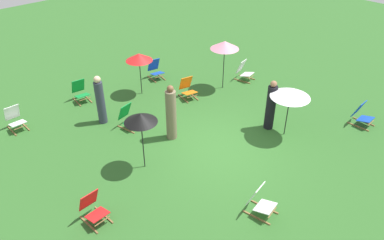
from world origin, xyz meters
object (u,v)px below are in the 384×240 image
at_px(umbrella_0, 139,57).
at_px(umbrella_2, 291,93).
at_px(deckchair_7, 15,119).
at_px(deckchair_9, 260,201).
at_px(deckchair_6, 362,115).
at_px(deckchair_4, 155,70).
at_px(person_0, 100,101).
at_px(person_2, 271,106).
at_px(deckchair_2, 244,71).
at_px(umbrella_1, 141,118).
at_px(umbrella_3, 225,45).
at_px(deckchair_3, 80,92).
at_px(person_1, 171,114).
at_px(deckchair_1, 188,89).
at_px(deckchair_8, 128,117).
at_px(deckchair_0, 93,208).

distance_m(umbrella_0, umbrella_2, 5.73).
distance_m(deckchair_7, deckchair_9, 8.44).
bearing_deg(deckchair_6, deckchair_9, -179.98).
distance_m(deckchair_4, person_0, 3.77).
relative_size(umbrella_2, person_2, 0.97).
height_order(deckchair_2, deckchair_7, same).
relative_size(umbrella_1, person_0, 1.04).
bearing_deg(deckchair_9, umbrella_3, 40.38).
height_order(deckchair_3, person_1, person_1).
height_order(deckchair_1, deckchair_4, same).
bearing_deg(deckchair_8, deckchair_3, 83.92).
height_order(deckchair_7, deckchair_8, same).
distance_m(deckchair_8, umbrella_1, 2.59).
bearing_deg(deckchair_0, deckchair_4, 37.18).
distance_m(deckchair_4, umbrella_0, 1.84).
distance_m(deckchair_0, umbrella_2, 6.64).
bearing_deg(deckchair_7, person_0, -35.72).
bearing_deg(person_0, deckchair_3, -0.63).
xyz_separation_m(deckchair_7, person_2, (6.17, -5.78, 0.46)).
bearing_deg(umbrella_3, person_1, -162.09).
distance_m(umbrella_3, person_2, 3.32).
xyz_separation_m(deckchair_6, deckchair_8, (-5.82, 5.30, 0.00)).
bearing_deg(deckchair_6, deckchair_4, 109.27).
bearing_deg(person_1, umbrella_2, -146.81).
bearing_deg(deckchair_0, person_0, 52.20).
height_order(deckchair_9, umbrella_1, umbrella_1).
distance_m(deckchair_2, deckchair_9, 7.45).
relative_size(deckchair_1, deckchair_2, 1.01).
relative_size(deckchair_7, umbrella_3, 0.43).
relative_size(umbrella_2, person_1, 0.90).
height_order(deckchair_8, person_0, person_0).
bearing_deg(person_1, deckchair_0, 93.99).
bearing_deg(deckchair_2, umbrella_0, 141.42).
relative_size(deckchair_3, person_2, 0.48).
relative_size(deckchair_7, umbrella_1, 0.46).
xyz_separation_m(deckchair_1, deckchair_2, (2.75, -0.48, 0.00)).
bearing_deg(deckchair_6, person_1, 142.27).
bearing_deg(person_0, deckchair_1, -96.25).
bearing_deg(person_2, deckchair_2, -161.11).
relative_size(deckchair_4, person_1, 0.44).
relative_size(deckchair_2, umbrella_3, 0.43).
bearing_deg(deckchair_7, deckchair_1, -23.08).
bearing_deg(deckchair_2, umbrella_1, -177.11).
height_order(deckchair_6, deckchair_9, same).
bearing_deg(umbrella_3, person_2, -108.52).
height_order(umbrella_0, person_1, person_1).
bearing_deg(umbrella_0, deckchair_8, -137.44).
xyz_separation_m(person_0, person_1, (1.12, -2.32, 0.05)).
bearing_deg(deckchair_6, deckchair_2, 91.63).
relative_size(deckchair_3, deckchair_6, 1.00).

